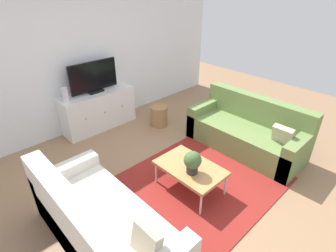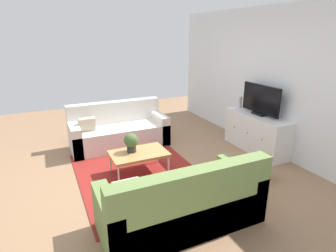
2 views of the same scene
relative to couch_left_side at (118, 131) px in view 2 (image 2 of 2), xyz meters
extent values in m
plane|color=#997251|center=(1.44, 0.10, -0.29)|extent=(10.00, 10.00, 0.00)
cube|color=white|center=(1.44, 2.65, 1.06)|extent=(6.40, 0.12, 2.70)
cube|color=maroon|center=(1.44, -0.05, -0.29)|extent=(2.50, 1.90, 0.01)
cube|color=silver|center=(0.09, 0.00, -0.07)|extent=(0.82, 1.91, 0.43)
cube|color=silver|center=(-0.22, 0.00, 0.14)|extent=(0.20, 1.91, 0.87)
cube|color=silver|center=(0.09, 0.87, 0.00)|extent=(0.82, 0.18, 0.59)
cube|color=silver|center=(0.09, -0.86, 0.00)|extent=(0.82, 0.18, 0.59)
cube|color=#B2A58C|center=(0.14, -0.62, 0.26)|extent=(0.16, 0.30, 0.31)
cube|color=olive|center=(2.79, 0.00, -0.07)|extent=(0.82, 1.91, 0.43)
cube|color=olive|center=(3.10, 0.00, 0.14)|extent=(0.20, 1.91, 0.87)
cube|color=olive|center=(2.79, 0.87, 0.00)|extent=(0.82, 0.18, 0.59)
cube|color=olive|center=(2.79, -0.86, 0.00)|extent=(0.82, 0.18, 0.59)
cube|color=#B2A58C|center=(2.74, -0.62, 0.26)|extent=(0.18, 0.30, 0.32)
cube|color=#B7844C|center=(1.38, -0.03, 0.07)|extent=(0.58, 0.90, 0.04)
cylinder|color=silver|center=(1.12, -0.44, -0.12)|extent=(0.03, 0.03, 0.34)
cylinder|color=silver|center=(1.63, -0.44, -0.12)|extent=(0.03, 0.03, 0.34)
cylinder|color=silver|center=(1.12, 0.38, -0.12)|extent=(0.03, 0.03, 0.34)
cylinder|color=silver|center=(1.63, 0.38, -0.12)|extent=(0.03, 0.03, 0.34)
cylinder|color=#2D2D2D|center=(1.30, -0.12, 0.14)|extent=(0.15, 0.15, 0.11)
sphere|color=#426033|center=(1.30, -0.12, 0.29)|extent=(0.23, 0.23, 0.23)
cube|color=white|center=(1.42, 2.37, 0.07)|extent=(1.40, 0.44, 0.73)
sphere|color=#B79338|center=(1.02, 2.14, 0.11)|extent=(0.03, 0.03, 0.03)
sphere|color=#B79338|center=(1.42, 2.14, 0.11)|extent=(0.03, 0.03, 0.03)
sphere|color=#B79338|center=(1.81, 2.14, 0.11)|extent=(0.03, 0.03, 0.03)
cube|color=black|center=(1.42, 2.39, 0.46)|extent=(0.28, 0.16, 0.04)
cube|color=black|center=(1.42, 2.39, 0.74)|extent=(0.92, 0.04, 0.53)
cylinder|color=silver|center=(0.84, 2.37, 0.56)|extent=(0.11, 0.11, 0.24)
cylinder|color=#9E7547|center=(2.31, 1.65, -0.09)|extent=(0.34, 0.34, 0.40)
camera|label=1|loc=(-0.77, -1.85, 2.28)|focal=28.20mm
camera|label=2|loc=(5.29, -1.32, 1.91)|focal=29.58mm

